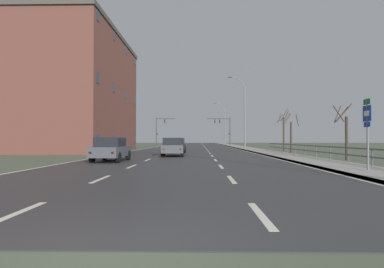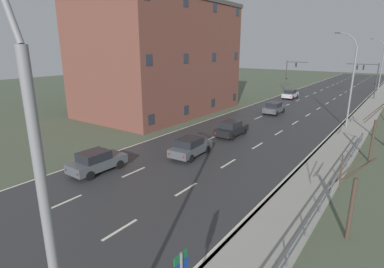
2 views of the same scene
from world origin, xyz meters
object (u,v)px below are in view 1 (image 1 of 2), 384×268
Objects in this scene: street_lamp_midground at (244,114)px; highway_sign at (367,125)px; traffic_signal_left at (160,128)px; car_mid_centre at (111,149)px; brick_building at (68,93)px; street_lamp_distant at (224,125)px; car_near_left at (173,147)px; traffic_signal_right at (224,126)px; car_far_left at (171,143)px; car_distant at (177,145)px; car_far_right at (179,144)px.

street_lamp_midground is 31.25m from highway_sign.
car_mid_centre is (2.71, -48.75, -3.15)m from traffic_signal_left.
highway_sign is 14.70m from car_mid_centre.
highway_sign is 0.78× the size of car_mid_centre.
brick_building reaches higher than car_mid_centre.
car_near_left is at bearing -99.26° from street_lamp_distant.
brick_building is at bearing 132.10° from highway_sign.
street_lamp_midground is 24.07m from traffic_signal_right.
street_lamp_distant is 2.47× the size of car_near_left.
traffic_signal_left is at bearing 95.06° from car_near_left.
car_far_left is (-11.50, 16.23, -4.18)m from street_lamp_midground.
brick_building is (-21.79, -29.13, 3.06)m from traffic_signal_right.
car_distant is (6.10, -35.14, -3.15)m from traffic_signal_left.
car_near_left is at bearing 62.91° from car_mid_centre.
traffic_signal_right reaches higher than highway_sign.
street_lamp_distant is at bearing 56.36° from car_far_left.
street_lamp_distant reaches higher than traffic_signal_right.
street_lamp_distant is at bearing 90.86° from highway_sign.
street_lamp_midground reaches higher than traffic_signal_left.
car_far_left is at bearing -69.17° from traffic_signal_left.
traffic_signal_right is at bearing 53.20° from brick_building.
highway_sign is 57.86m from traffic_signal_left.
traffic_signal_right is (-0.74, -10.08, -0.85)m from street_lamp_distant.
traffic_signal_right is at bearing 91.79° from highway_sign.
highway_sign is 34.98m from car_far_right.
street_lamp_midground is 20.33m from car_far_left.
car_near_left is at bearing -81.66° from traffic_signal_left.
traffic_signal_right is 13.91m from traffic_signal_left.
car_near_left is 7.39m from car_mid_centre.
street_lamp_distant reaches higher than car_far_right.
street_lamp_distant is at bearing 33.13° from traffic_signal_left.
traffic_signal_right reaches higher than car_mid_centre.
car_near_left is at bearing -41.75° from brick_building.
brick_building reaches higher than car_near_left.
car_far_left is (-12.44, 47.33, -1.25)m from highway_sign.
traffic_signal_right is at bearing 91.85° from street_lamp_midground.
car_far_right is at bearing 84.85° from car_mid_centre.
traffic_signal_left is at bearing 99.62° from car_distant.
car_mid_centre is at bearing -86.81° from traffic_signal_left.
traffic_signal_right is at bearing -2.20° from traffic_signal_left.
highway_sign is 35.45m from brick_building.
brick_building reaches higher than car_far_left.
car_mid_centre is at bearing 151.77° from highway_sign.
traffic_signal_right is 0.99× the size of traffic_signal_left.
street_lamp_distant is 17.51m from traffic_signal_left.
traffic_signal_right is (-1.72, 55.14, 2.14)m from highway_sign.
highway_sign is 0.15× the size of brick_building.
car_far_left is (-11.46, -17.89, -4.23)m from street_lamp_distant.
traffic_signal_left is 30.87m from brick_building.
street_lamp_distant is 3.23× the size of highway_sign.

